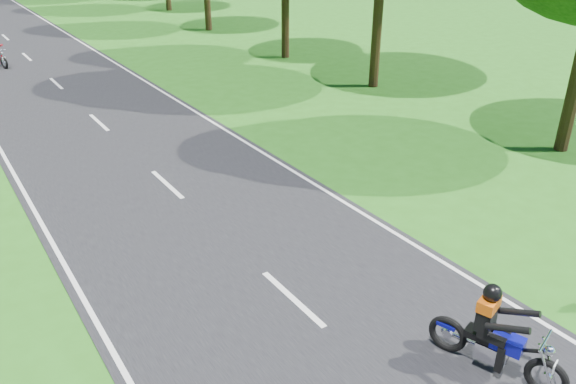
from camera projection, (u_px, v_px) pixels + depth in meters
ground at (361, 362)px, 9.14m from camera, size 160.00×160.00×0.00m
rider_near_blue at (499, 332)px, 8.60m from camera, size 1.17×1.98×1.57m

